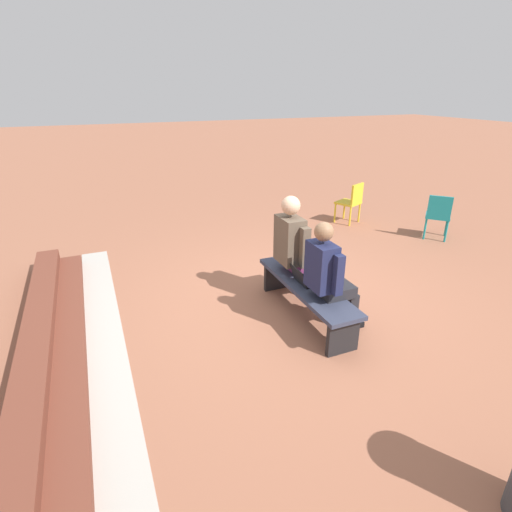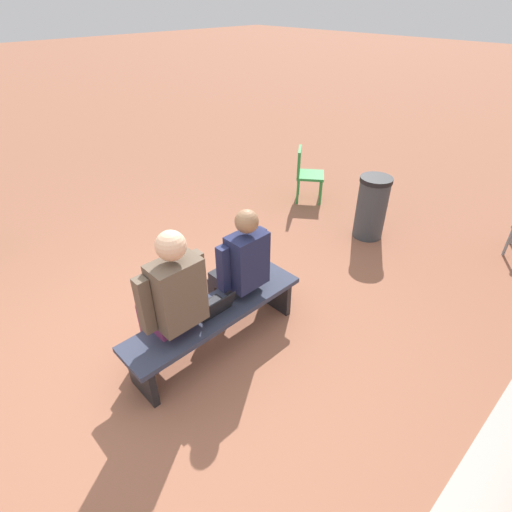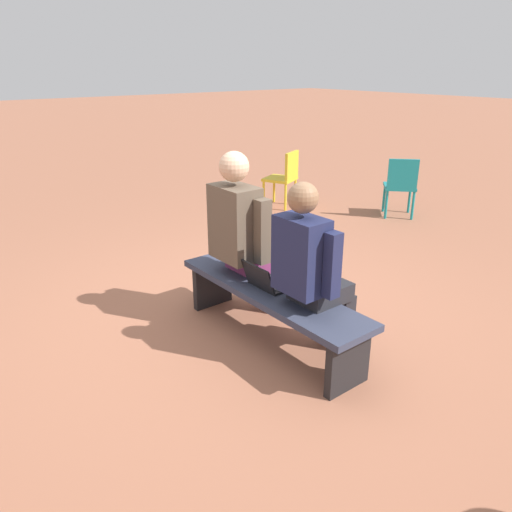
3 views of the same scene
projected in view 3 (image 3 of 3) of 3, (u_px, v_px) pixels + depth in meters
The scene contains 7 objects.
ground_plane at pixel (244, 320), 4.25m from camera, with size 60.00×60.00×0.00m, color #9E6047.
bench at pixel (270, 300), 3.81m from camera, with size 1.80×0.44×0.45m.
person_student at pixel (312, 268), 3.46m from camera, with size 0.54×0.68×1.34m.
person_adult at pixel (247, 235), 3.99m from camera, with size 0.60×0.76×1.44m.
laptop at pixel (267, 281), 3.77m from camera, with size 0.32×0.29×0.21m.
plastic_chair_mid_courtyard at pixel (285, 175), 7.42m from camera, with size 0.55×0.55×0.84m.
plastic_chair_near_bench_left at pixel (401, 184), 6.92m from camera, with size 0.59×0.59×0.84m.
Camera 3 is at (-3.01, 2.26, 2.04)m, focal length 35.00 mm.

